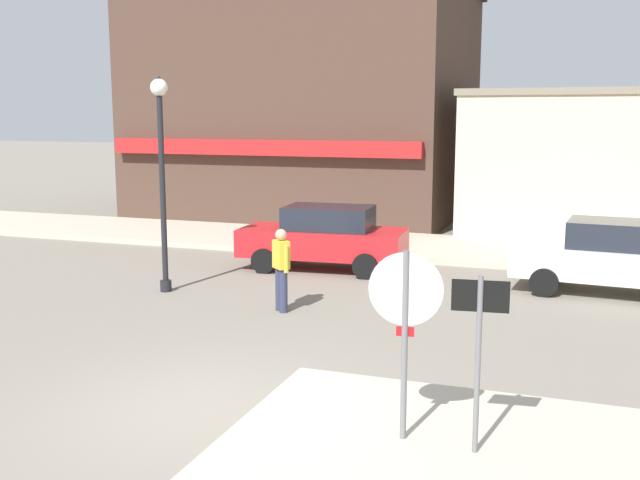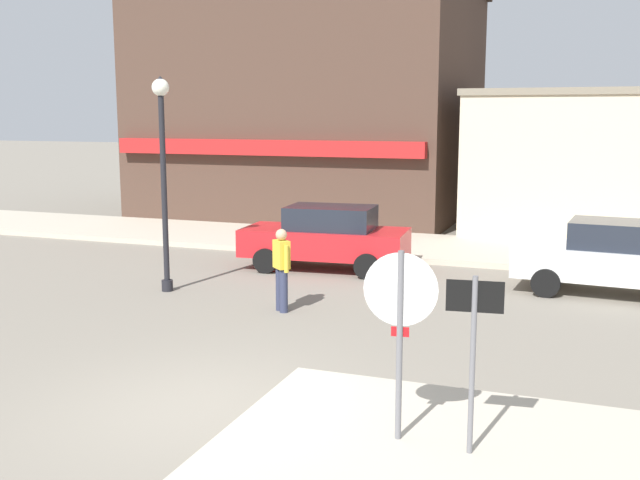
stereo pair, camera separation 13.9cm
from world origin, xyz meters
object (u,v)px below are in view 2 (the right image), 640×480
lamp_post (163,153)px  parked_car_nearest (326,237)px  parked_car_second (616,257)px  stop_sign (400,321)px  pedestrian_crossing_near (282,267)px  one_way_sign (473,347)px

lamp_post → parked_car_nearest: (2.42, 3.38, -2.15)m
parked_car_second → stop_sign: bearing=-105.1°
lamp_post → parked_car_nearest: size_ratio=1.10×
parked_car_nearest → pedestrian_crossing_near: size_ratio=2.56×
one_way_sign → parked_car_second: one_way_sign is taller
stop_sign → lamp_post: 8.94m
parked_car_nearest → pedestrian_crossing_near: (0.57, -4.07, 0.06)m
stop_sign → parked_car_nearest: size_ratio=0.56×
parked_car_nearest → lamp_post: bearing=-125.6°
stop_sign → pedestrian_crossing_near: 6.33m
lamp_post → pedestrian_crossing_near: (2.99, -0.69, -2.09)m
lamp_post → parked_car_nearest: 4.68m
pedestrian_crossing_near → parked_car_second: bearing=31.7°
stop_sign → one_way_sign: (0.82, -0.09, -0.19)m
parked_car_nearest → pedestrian_crossing_near: pedestrian_crossing_near is taller
one_way_sign → parked_car_nearest: size_ratio=0.51×
one_way_sign → parked_car_second: bearing=80.0°
stop_sign → parked_car_nearest: bearing=114.6°
parked_car_second → one_way_sign: bearing=-100.0°
parked_car_nearest → parked_car_second: 6.61m
parked_car_second → pedestrian_crossing_near: 7.08m
one_way_sign → pedestrian_crossing_near: bearing=130.5°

